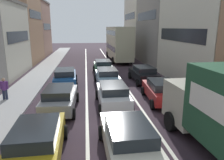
{
  "coord_description": "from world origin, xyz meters",
  "views": [
    {
      "loc": [
        -1.65,
        -1.65,
        4.98
      ],
      "look_at": [
        0.0,
        12.0,
        1.6
      ],
      "focal_mm": 34.45,
      "sensor_mm": 36.0,
      "label": 1
    }
  ],
  "objects": [
    {
      "name": "coupe_centre_lane_fourth",
      "position": [
        0.12,
        16.67,
        0.8
      ],
      "size": [
        2.13,
        4.33,
        1.49
      ],
      "rotation": [
        0.0,
        0.0,
        1.59
      ],
      "color": "#759EB7",
      "rests_on": "ground"
    },
    {
      "name": "sedan_left_lane_fourth",
      "position": [
        -3.51,
        16.87,
        0.8
      ],
      "size": [
        2.25,
        4.39,
        1.49
      ],
      "rotation": [
        0.0,
        0.0,
        1.63
      ],
      "color": "#194C8C",
      "rests_on": "ground"
    },
    {
      "name": "sedan_centre_lane_second",
      "position": [
        -0.12,
        5.75,
        0.8
      ],
      "size": [
        2.13,
        4.34,
        1.49
      ],
      "rotation": [
        0.0,
        0.0,
        1.59
      ],
      "color": "beige",
      "rests_on": "ground"
    },
    {
      "name": "sedan_centre_lane_fifth",
      "position": [
        0.15,
        21.61,
        0.8
      ],
      "size": [
        2.11,
        4.32,
        1.49
      ],
      "rotation": [
        0.0,
        0.0,
        1.58
      ],
      "color": "#19592D",
      "rests_on": "ground"
    },
    {
      "name": "wagon_left_lane_second",
      "position": [
        -3.59,
        5.97,
        0.8
      ],
      "size": [
        2.16,
        4.35,
        1.49
      ],
      "rotation": [
        0.0,
        0.0,
        1.6
      ],
      "color": "#B29319",
      "rests_on": "ground"
    },
    {
      "name": "bus_mid_queue_primary",
      "position": [
        3.25,
        30.85,
        2.83
      ],
      "size": [
        2.94,
        10.54,
        5.06
      ],
      "rotation": [
        0.0,
        0.0,
        1.59
      ],
      "color": "#BFB793",
      "rests_on": "ground"
    },
    {
      "name": "sedan_left_lane_third",
      "position": [
        -3.32,
        11.1,
        0.8
      ],
      "size": [
        2.19,
        4.36,
        1.49
      ],
      "rotation": [
        0.0,
        0.0,
        1.53
      ],
      "color": "gray",
      "rests_on": "ground"
    },
    {
      "name": "building_row_right",
      "position": [
        9.9,
        24.54,
        5.37
      ],
      "size": [
        7.2,
        43.9,
        12.88
      ],
      "rotation": [
        0.0,
        0.0,
        -1.57
      ],
      "color": "beige",
      "rests_on": "ground"
    },
    {
      "name": "lane_stripe_left",
      "position": [
        -1.7,
        20.0,
        0.01
      ],
      "size": [
        0.16,
        60.0,
        0.01
      ],
      "primitive_type": "cube",
      "color": "silver",
      "rests_on": "ground"
    },
    {
      "name": "pedestrian_near_kerb",
      "position": [
        -7.26,
        13.23,
        0.95
      ],
      "size": [
        0.54,
        0.34,
        1.66
      ],
      "rotation": [
        0.0,
        0.0,
        4.75
      ],
      "color": "#262D47",
      "rests_on": "ground"
    },
    {
      "name": "wagon_right_lane_far",
      "position": [
        3.59,
        17.36,
        0.8
      ],
      "size": [
        2.19,
        4.36,
        1.49
      ],
      "rotation": [
        0.0,
        0.0,
        1.61
      ],
      "color": "black",
      "rests_on": "ground"
    },
    {
      "name": "lane_stripe_right",
      "position": [
        1.7,
        20.0,
        0.01
      ],
      "size": [
        0.16,
        60.0,
        0.01
      ],
      "primitive_type": "cube",
      "color": "silver",
      "rests_on": "ground"
    },
    {
      "name": "hatchback_centre_lane_third",
      "position": [
        -0.01,
        11.45,
        0.8
      ],
      "size": [
        2.1,
        4.32,
        1.49
      ],
      "rotation": [
        0.0,
        0.0,
        1.58
      ],
      "color": "silver",
      "rests_on": "ground"
    },
    {
      "name": "sidewalk_left",
      "position": [
        -6.7,
        20.0,
        0.07
      ],
      "size": [
        2.6,
        64.0,
        0.14
      ],
      "primitive_type": "cube",
      "color": "#A6A6A6",
      "rests_on": "ground"
    },
    {
      "name": "sedan_right_lane_behind_truck",
      "position": [
        3.37,
        11.89,
        0.8
      ],
      "size": [
        2.29,
        4.41,
        1.49
      ],
      "rotation": [
        0.0,
        0.0,
        1.51
      ],
      "color": "#A51E1E",
      "rests_on": "ground"
    }
  ]
}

